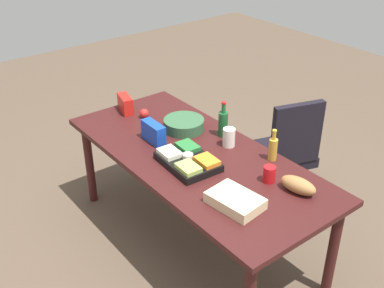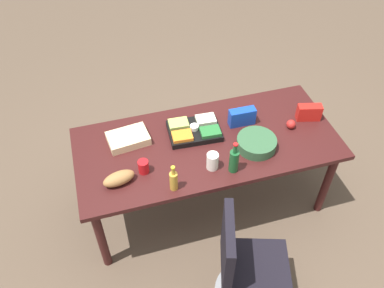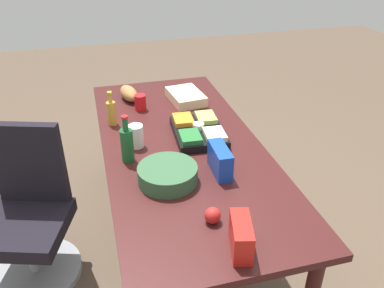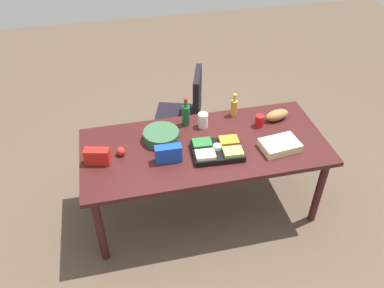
{
  "view_description": "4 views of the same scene",
  "coord_description": "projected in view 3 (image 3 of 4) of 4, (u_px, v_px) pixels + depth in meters",
  "views": [
    {
      "loc": [
        -2.28,
        1.8,
        2.53
      ],
      "look_at": [
        0.04,
        0.0,
        0.85
      ],
      "focal_mm": 44.76,
      "sensor_mm": 36.0,
      "label": 1
    },
    {
      "loc": [
        -0.76,
        -2.17,
        3.11
      ],
      "look_at": [
        -0.14,
        -0.03,
        0.83
      ],
      "focal_mm": 37.93,
      "sensor_mm": 36.0,
      "label": 2
    },
    {
      "loc": [
        2.03,
        -0.48,
        2.01
      ],
      "look_at": [
        0.11,
        0.03,
        0.84
      ],
      "focal_mm": 37.24,
      "sensor_mm": 36.0,
      "label": 3
    },
    {
      "loc": [
        0.69,
        2.53,
        2.95
      ],
      "look_at": [
        0.12,
        0.01,
        0.82
      ],
      "focal_mm": 36.81,
      "sensor_mm": 36.0,
      "label": 4
    }
  ],
  "objects": [
    {
      "name": "ground_plane",
      "position": [
        183.0,
        240.0,
        2.82
      ],
      "size": [
        10.0,
        10.0,
        0.0
      ],
      "primitive_type": "plane",
      "color": "brown"
    },
    {
      "name": "conference_table",
      "position": [
        182.0,
        155.0,
        2.46
      ],
      "size": [
        2.12,
        0.94,
        0.78
      ],
      "color": "#3B1515",
      "rests_on": "ground"
    },
    {
      "name": "office_chair",
      "position": [
        30.0,
        225.0,
        2.41
      ],
      "size": [
        0.61,
        0.6,
        0.97
      ],
      "color": "gray",
      "rests_on": "ground"
    },
    {
      "name": "red_solo_cup",
      "position": [
        140.0,
        102.0,
        2.82
      ],
      "size": [
        0.1,
        0.1,
        0.11
      ],
      "primitive_type": "cylinder",
      "rotation": [
        0.0,
        0.0,
        -0.28
      ],
      "color": "red",
      "rests_on": "conference_table"
    },
    {
      "name": "sheet_cake",
      "position": [
        186.0,
        97.0,
        2.95
      ],
      "size": [
        0.34,
        0.26,
        0.07
      ],
      "primitive_type": "cube",
      "rotation": [
        0.0,
        0.0,
        0.12
      ],
      "color": "beige",
      "rests_on": "conference_table"
    },
    {
      "name": "dressing_bottle",
      "position": [
        112.0,
        112.0,
        2.6
      ],
      "size": [
        0.07,
        0.07,
        0.23
      ],
      "color": "gold",
      "rests_on": "conference_table"
    },
    {
      "name": "wine_bottle",
      "position": [
        127.0,
        144.0,
        2.21
      ],
      "size": [
        0.09,
        0.09,
        0.28
      ],
      "color": "#185127",
      "rests_on": "conference_table"
    },
    {
      "name": "apple_red",
      "position": [
        213.0,
        215.0,
        1.8
      ],
      "size": [
        0.1,
        0.1,
        0.08
      ],
      "primitive_type": "sphere",
      "rotation": [
        0.0,
        0.0,
        -0.35
      ],
      "color": "red",
      "rests_on": "conference_table"
    },
    {
      "name": "chip_bag_blue",
      "position": [
        220.0,
        160.0,
        2.13
      ],
      "size": [
        0.22,
        0.08,
        0.15
      ],
      "primitive_type": "cube",
      "rotation": [
        0.0,
        0.0,
        -0.02
      ],
      "color": "#1641B3",
      "rests_on": "conference_table"
    },
    {
      "name": "mayo_jar",
      "position": [
        136.0,
        136.0,
        2.36
      ],
      "size": [
        0.09,
        0.09,
        0.14
      ],
      "primitive_type": "cylinder",
      "rotation": [
        0.0,
        0.0,
        -0.03
      ],
      "color": "white",
      "rests_on": "conference_table"
    },
    {
      "name": "veggie_tray",
      "position": [
        198.0,
        131.0,
        2.49
      ],
      "size": [
        0.44,
        0.32,
        0.09
      ],
      "color": "black",
      "rests_on": "conference_table"
    },
    {
      "name": "chip_bag_red",
      "position": [
        241.0,
        236.0,
        1.64
      ],
      "size": [
        0.21,
        0.13,
        0.14
      ],
      "primitive_type": "cube",
      "rotation": [
        0.0,
        0.0,
        -0.25
      ],
      "color": "red",
      "rests_on": "conference_table"
    },
    {
      "name": "salad_bowl",
      "position": [
        168.0,
        174.0,
        2.07
      ],
      "size": [
        0.32,
        0.32,
        0.09
      ],
      "primitive_type": "cylinder",
      "rotation": [
        0.0,
        0.0,
        0.03
      ],
      "color": "#315A38",
      "rests_on": "conference_table"
    },
    {
      "name": "bread_loaf",
      "position": [
        129.0,
        93.0,
        2.97
      ],
      "size": [
        0.26,
        0.16,
        0.1
      ],
      "primitive_type": "ellipsoid",
      "rotation": [
        0.0,
        0.0,
        0.2
      ],
      "color": "#A16E3E",
      "rests_on": "conference_table"
    }
  ]
}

